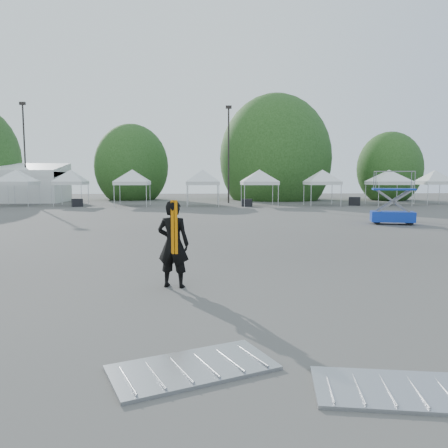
{
  "coord_description": "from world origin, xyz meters",
  "views": [
    {
      "loc": [
        0.06,
        -12.66,
        2.54
      ],
      "look_at": [
        0.71,
        -0.89,
        1.3
      ],
      "focal_mm": 35.0,
      "sensor_mm": 36.0,
      "label": 1
    }
  ],
  "objects": [
    {
      "name": "tent_g",
      "position": [
        11.48,
        27.65,
        3.06
      ],
      "size": [
        4.19,
        4.19,
        3.88
      ],
      "color": "silver",
      "rests_on": "ground"
    },
    {
      "name": "crate_west",
      "position": [
        -10.92,
        27.06,
        0.35
      ],
      "size": [
        1.12,
        1.01,
        0.71
      ],
      "primitive_type": "cube",
      "rotation": [
        0.0,
        0.0,
        0.4
      ],
      "color": "black",
      "rests_on": "ground"
    },
    {
      "name": "tent_b",
      "position": [
        -16.84,
        28.87,
        3.06
      ],
      "size": [
        4.48,
        4.48,
        3.88
      ],
      "color": "silver",
      "rests_on": "ground"
    },
    {
      "name": "tent_h",
      "position": [
        17.78,
        27.54,
        3.06
      ],
      "size": [
        4.72,
        4.72,
        3.88
      ],
      "color": "silver",
      "rests_on": "ground"
    },
    {
      "name": "tree_mid_e",
      "position": [
        9.0,
        39.0,
        4.84
      ],
      "size": [
        5.12,
        5.12,
        7.79
      ],
      "color": "#382314",
      "rests_on": "ground"
    },
    {
      "name": "tent_d",
      "position": [
        -6.08,
        27.74,
        3.06
      ],
      "size": [
        4.29,
        4.29,
        3.88
      ],
      "color": "silver",
      "rests_on": "ground"
    },
    {
      "name": "light_pole_west",
      "position": [
        -18.0,
        34.0,
        5.77
      ],
      "size": [
        0.6,
        0.25,
        10.3
      ],
      "color": "black",
      "rests_on": "ground"
    },
    {
      "name": "tent_f",
      "position": [
        5.55,
        27.55,
        3.06
      ],
      "size": [
        4.57,
        4.57,
        3.88
      ],
      "color": "silver",
      "rests_on": "ground"
    },
    {
      "name": "scissor_lift",
      "position": [
        10.71,
        10.85,
        1.48
      ],
      "size": [
        2.49,
        1.71,
        2.93
      ],
      "rotation": [
        0.0,
        0.0,
        -0.28
      ],
      "color": "#0C43A1",
      "rests_on": "ground"
    },
    {
      "name": "tent_extra_8",
      "position": [
        22.68,
        28.39,
        3.06
      ],
      "size": [
        3.92,
        3.92,
        3.88
      ],
      "color": "silver",
      "rests_on": "ground"
    },
    {
      "name": "tree_mid_w",
      "position": [
        -8.0,
        40.0,
        3.93
      ],
      "size": [
        4.16,
        4.16,
        6.33
      ],
      "color": "#382314",
      "rests_on": "ground"
    },
    {
      "name": "barrier_mid",
      "position": [
        2.44,
        -7.83,
        0.03
      ],
      "size": [
        2.2,
        1.36,
        0.07
      ],
      "rotation": [
        0.0,
        0.0,
        -0.17
      ],
      "color": "#A0A3A8",
      "rests_on": "ground"
    },
    {
      "name": "light_pole_east",
      "position": [
        3.0,
        32.0,
        5.52
      ],
      "size": [
        0.6,
        0.25,
        9.8
      ],
      "color": "black",
      "rests_on": "ground"
    },
    {
      "name": "barrier_left",
      "position": [
        -0.05,
        -7.07,
        0.03
      ],
      "size": [
        2.4,
        1.82,
        0.07
      ],
      "rotation": [
        0.0,
        0.0,
        0.4
      ],
      "color": "#A0A3A8",
      "rests_on": "ground"
    },
    {
      "name": "crate_east",
      "position": [
        14.5,
        27.36,
        0.39
      ],
      "size": [
        1.2,
        1.05,
        0.79
      ],
      "primitive_type": "cube",
      "rotation": [
        0.0,
        0.0,
        -0.29
      ],
      "color": "black",
      "rests_on": "ground"
    },
    {
      "name": "tent_e",
      "position": [
        0.34,
        27.4,
        3.06
      ],
      "size": [
        4.25,
        4.25,
        3.88
      ],
      "color": "silver",
      "rests_on": "ground"
    },
    {
      "name": "tree_far_e",
      "position": [
        22.0,
        37.0,
        3.63
      ],
      "size": [
        3.84,
        3.84,
        5.84
      ],
      "color": "#382314",
      "rests_on": "ground"
    },
    {
      "name": "man",
      "position": [
        -0.57,
        -2.6,
        1.03
      ],
      "size": [
        0.85,
        0.67,
        2.05
      ],
      "rotation": [
        0.0,
        0.0,
        2.88
      ],
      "color": "black",
      "rests_on": "ground"
    },
    {
      "name": "tent_c",
      "position": [
        -11.91,
        28.75,
        3.06
      ],
      "size": [
        3.84,
        3.84,
        3.88
      ],
      "color": "silver",
      "rests_on": "ground"
    },
    {
      "name": "crate_mid",
      "position": [
        4.3,
        26.37,
        0.34
      ],
      "size": [
        1.03,
        0.89,
        0.69
      ],
      "primitive_type": "cube",
      "rotation": [
        0.0,
        0.0,
        -0.26
      ],
      "color": "black",
      "rests_on": "ground"
    },
    {
      "name": "ground",
      "position": [
        0.0,
        0.0,
        0.0
      ],
      "size": [
        120.0,
        120.0,
        0.0
      ],
      "primitive_type": "plane",
      "color": "#474442",
      "rests_on": "ground"
    }
  ]
}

